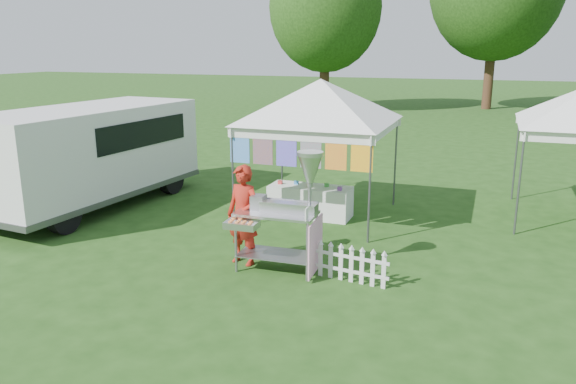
% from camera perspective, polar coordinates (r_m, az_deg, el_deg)
% --- Properties ---
extents(ground, '(120.00, 120.00, 0.00)m').
position_cam_1_polar(ground, '(9.49, -3.13, -8.12)').
color(ground, '#1E4212').
rests_on(ground, ground).
extents(canopy_main, '(4.24, 4.24, 3.45)m').
position_cam_1_polar(canopy_main, '(12.07, 3.35, 11.36)').
color(canopy_main, '#59595E').
rests_on(canopy_main, ground).
extents(tree_left, '(6.40, 6.40, 9.53)m').
position_cam_1_polar(tree_left, '(33.48, 3.83, 18.28)').
color(tree_left, '#3B2415').
rests_on(tree_left, ground).
extents(donut_cart, '(1.47, 1.06, 2.05)m').
position_cam_1_polar(donut_cart, '(9.11, 0.07, -1.05)').
color(donut_cart, gray).
rests_on(donut_cart, ground).
extents(vendor, '(0.71, 0.54, 1.74)m').
position_cam_1_polar(vendor, '(9.61, -4.56, -2.36)').
color(vendor, '#A72014').
rests_on(vendor, ground).
extents(cargo_van, '(2.74, 5.76, 2.32)m').
position_cam_1_polar(cargo_van, '(13.88, -19.20, 3.77)').
color(cargo_van, silver).
rests_on(cargo_van, ground).
extents(picket_fence, '(1.25, 0.20, 0.56)m').
position_cam_1_polar(picket_fence, '(9.05, 6.44, -7.40)').
color(picket_fence, silver).
rests_on(picket_fence, ground).
extents(display_table, '(1.80, 0.70, 0.68)m').
position_cam_1_polar(display_table, '(12.40, 2.27, -0.95)').
color(display_table, white).
rests_on(display_table, ground).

